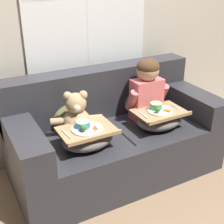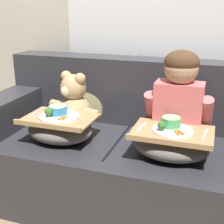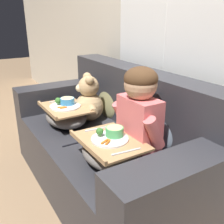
{
  "view_description": "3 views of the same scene",
  "coord_description": "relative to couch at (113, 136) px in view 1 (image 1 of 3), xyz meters",
  "views": [
    {
      "loc": [
        -1.14,
        -2.05,
        1.71
      ],
      "look_at": [
        -0.06,
        -0.04,
        0.63
      ],
      "focal_mm": 50.0,
      "sensor_mm": 36.0,
      "label": 1
    },
    {
      "loc": [
        0.53,
        -1.71,
        1.23
      ],
      "look_at": [
        -0.07,
        0.03,
        0.6
      ],
      "focal_mm": 50.0,
      "sensor_mm": 36.0,
      "label": 2
    },
    {
      "loc": [
        1.49,
        -0.85,
        1.27
      ],
      "look_at": [
        -0.02,
        0.08,
        0.61
      ],
      "focal_mm": 42.0,
      "sensor_mm": 36.0,
      "label": 3
    }
  ],
  "objects": [
    {
      "name": "wall_back_with_window",
      "position": [
        0.0,
        0.5,
        0.97
      ],
      "size": [
        8.0,
        0.08,
        2.6
      ],
      "color": "beige",
      "rests_on": "ground_plane"
    },
    {
      "name": "couch",
      "position": [
        0.0,
        0.0,
        0.0
      ],
      "size": [
        1.78,
        0.86,
        0.89
      ],
      "color": "#2D2D33",
      "rests_on": "ground_plane"
    },
    {
      "name": "throw_pillow_behind_child",
      "position": [
        0.34,
        0.19,
        0.27
      ],
      "size": [
        0.34,
        0.17,
        0.36
      ],
      "color": "slate",
      "rests_on": "couch"
    },
    {
      "name": "ground_plane",
      "position": [
        0.0,
        -0.06,
        -0.33
      ],
      "size": [
        14.0,
        14.0,
        0.0
      ],
      "primitive_type": "plane",
      "color": "#8E7051"
    },
    {
      "name": "lap_tray_teddy",
      "position": [
        -0.34,
        -0.22,
        0.19
      ],
      "size": [
        0.42,
        0.31,
        0.22
      ],
      "color": "slate",
      "rests_on": "teddy_bear"
    },
    {
      "name": "teddy_bear",
      "position": [
        -0.34,
        -0.01,
        0.27
      ],
      "size": [
        0.41,
        0.3,
        0.39
      ],
      "color": "tan",
      "rests_on": "couch"
    },
    {
      "name": "lap_tray_child",
      "position": [
        0.33,
        -0.22,
        0.19
      ],
      "size": [
        0.43,
        0.31,
        0.22
      ],
      "color": "slate",
      "rests_on": "child_figure"
    },
    {
      "name": "throw_pillow_behind_teddy",
      "position": [
        -0.34,
        0.19,
        0.27
      ],
      "size": [
        0.36,
        0.17,
        0.37
      ],
      "color": "#898456",
      "rests_on": "couch"
    },
    {
      "name": "child_figure",
      "position": [
        0.34,
        -0.01,
        0.41
      ],
      "size": [
        0.39,
        0.2,
        0.55
      ],
      "color": "#DB6666",
      "rests_on": "couch"
    }
  ]
}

